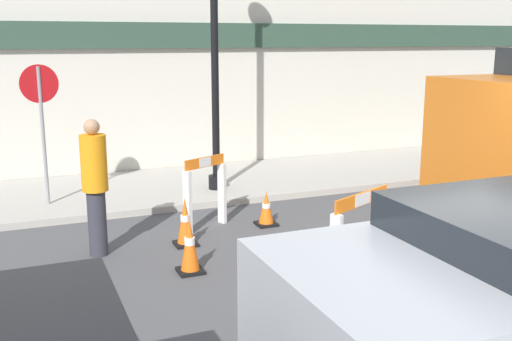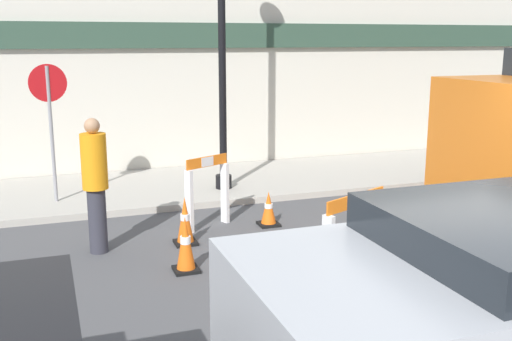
# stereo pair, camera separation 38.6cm
# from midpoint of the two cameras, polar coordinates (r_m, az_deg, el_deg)

# --- Properties ---
(ground_plane) EXTENTS (60.00, 60.00, 0.00)m
(ground_plane) POSITION_cam_midpoint_polar(r_m,az_deg,el_deg) (6.79, 17.96, -11.98)
(ground_plane) COLOR #4C4C4F
(sidewalk_slab) EXTENTS (18.00, 2.89, 0.11)m
(sidewalk_slab) POSITION_cam_midpoint_polar(r_m,az_deg,el_deg) (11.68, -1.05, -0.83)
(sidewalk_slab) COLOR #ADA89E
(sidewalk_slab) RESTS_ON ground_plane
(storefront_facade) EXTENTS (18.00, 0.22, 5.50)m
(storefront_facade) POSITION_cam_midpoint_polar(r_m,az_deg,el_deg) (12.79, -3.64, 12.51)
(storefront_facade) COLOR beige
(storefront_facade) RESTS_ON ground_plane
(stop_sign) EXTENTS (0.59, 0.13, 2.24)m
(stop_sign) POSITION_cam_midpoint_polar(r_m,az_deg,el_deg) (10.11, -20.81, 5.24)
(stop_sign) COLOR gray
(stop_sign) RESTS_ON sidewalk_slab
(barricade_0) EXTENTS (0.96, 0.53, 1.07)m
(barricade_0) POSITION_cam_midpoint_polar(r_m,az_deg,el_deg) (6.83, 8.33, -6.00)
(barricade_0) COLOR white
(barricade_0) RESTS_ON ground_plane
(barricade_1) EXTENTS (0.73, 0.44, 1.07)m
(barricade_1) POSITION_cam_midpoint_polar(r_m,az_deg,el_deg) (8.78, -6.12, -1.94)
(barricade_1) COLOR white
(barricade_1) RESTS_ON ground_plane
(traffic_cone_0) EXTENTS (0.30, 0.30, 0.52)m
(traffic_cone_0) POSITION_cam_midpoint_polar(r_m,az_deg,el_deg) (8.94, -0.26, -3.71)
(traffic_cone_0) COLOR black
(traffic_cone_0) RESTS_ON ground_plane
(traffic_cone_1) EXTENTS (0.30, 0.30, 0.66)m
(traffic_cone_1) POSITION_cam_midpoint_polar(r_m,az_deg,el_deg) (8.16, -8.12, -4.93)
(traffic_cone_1) COLOR black
(traffic_cone_1) RESTS_ON ground_plane
(traffic_cone_2) EXTENTS (0.30, 0.30, 0.69)m
(traffic_cone_2) POSITION_cam_midpoint_polar(r_m,az_deg,el_deg) (7.22, -7.87, -7.15)
(traffic_cone_2) COLOR black
(traffic_cone_2) RESTS_ON ground_plane
(person_worker) EXTENTS (0.42, 0.42, 1.77)m
(person_worker) POSITION_cam_midpoint_polar(r_m,az_deg,el_deg) (7.87, -16.45, -1.15)
(person_worker) COLOR #33333D
(person_worker) RESTS_ON ground_plane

